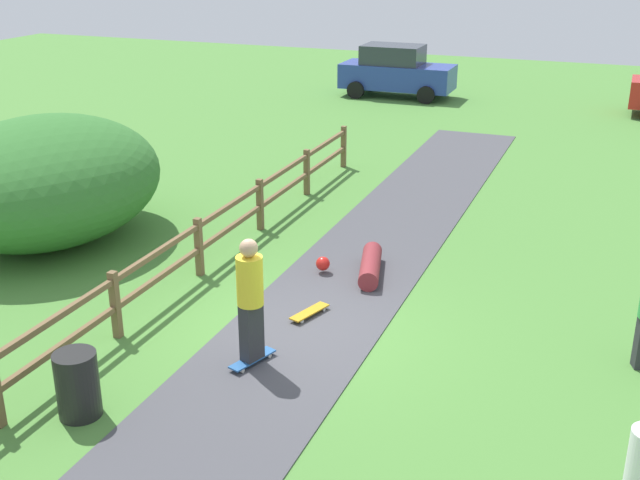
% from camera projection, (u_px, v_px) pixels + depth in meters
% --- Properties ---
extents(ground_plane, '(60.00, 60.00, 0.00)m').
position_uv_depth(ground_plane, '(304.00, 329.00, 12.63)').
color(ground_plane, '#4C8438').
extents(asphalt_path, '(2.40, 28.00, 0.02)m').
position_uv_depth(asphalt_path, '(304.00, 329.00, 12.62)').
color(asphalt_path, '#47474C').
rests_on(asphalt_path, ground_plane).
extents(wooden_fence, '(0.12, 18.12, 1.10)m').
position_uv_depth(wooden_fence, '(160.00, 267.00, 13.27)').
color(wooden_fence, brown).
rests_on(wooden_fence, ground_plane).
extents(bush_large, '(4.22, 5.06, 2.51)m').
position_uv_depth(bush_large, '(46.00, 180.00, 15.88)').
color(bush_large, '#33702D').
rests_on(bush_large, ground_plane).
extents(trash_bin, '(0.56, 0.56, 0.90)m').
position_uv_depth(trash_bin, '(78.00, 385.00, 10.24)').
color(trash_bin, black).
rests_on(trash_bin, ground_plane).
extents(skater_riding, '(0.48, 0.82, 1.94)m').
position_uv_depth(skater_riding, '(250.00, 295.00, 11.20)').
color(skater_riding, '#265999').
rests_on(skater_riding, asphalt_path).
extents(skater_fallen, '(1.34, 1.55, 0.36)m').
position_uv_depth(skater_fallen, '(366.00, 266.00, 14.52)').
color(skater_fallen, maroon).
rests_on(skater_fallen, asphalt_path).
extents(skateboard_loose, '(0.43, 0.82, 0.08)m').
position_uv_depth(skateboard_loose, '(310.00, 312.00, 13.00)').
color(skateboard_loose, '#BF8C19').
rests_on(skateboard_loose, asphalt_path).
extents(parked_car_blue, '(4.21, 2.02, 1.92)m').
position_uv_depth(parked_car_blue, '(396.00, 71.00, 29.94)').
color(parked_car_blue, '#283D99').
rests_on(parked_car_blue, ground_plane).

